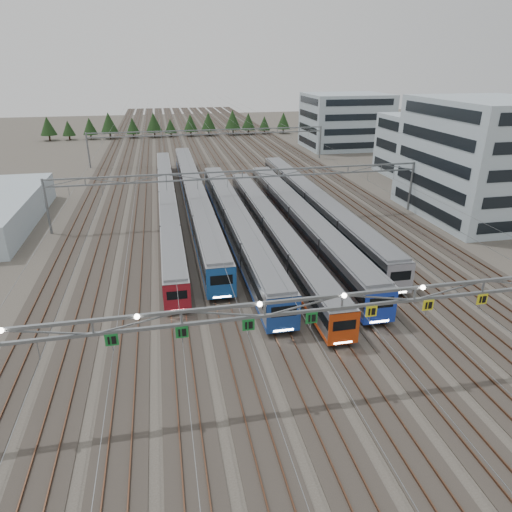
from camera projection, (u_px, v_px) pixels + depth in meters
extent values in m
plane|color=#47423A|center=(335.00, 385.00, 34.92)|extent=(400.00, 400.00, 0.00)
cube|color=#2D2823|center=(204.00, 152.00, 124.92)|extent=(54.00, 260.00, 0.08)
cube|color=brown|center=(108.00, 155.00, 120.12)|extent=(0.08, 260.00, 0.16)
cube|color=brown|center=(294.00, 148.00, 129.63)|extent=(0.08, 260.00, 0.16)
cube|color=brown|center=(202.00, 151.00, 124.74)|extent=(0.08, 260.00, 0.16)
cube|color=brown|center=(207.00, 151.00, 125.01)|extent=(0.08, 260.00, 0.16)
cube|color=black|center=(168.00, 210.00, 74.84)|extent=(2.21, 66.96, 0.33)
cube|color=#9D9FA5|center=(167.00, 200.00, 74.21)|extent=(2.60, 68.33, 2.93)
cube|color=black|center=(167.00, 198.00, 74.07)|extent=(2.66, 67.99, 0.88)
cube|color=maroon|center=(168.00, 207.00, 74.69)|extent=(2.65, 67.99, 0.33)
cube|color=slate|center=(167.00, 191.00, 73.59)|extent=(2.34, 66.96, 0.23)
cube|color=maroon|center=(177.00, 298.00, 43.50)|extent=(2.62, 0.12, 2.93)
cube|color=black|center=(177.00, 295.00, 43.33)|extent=(1.95, 0.10, 0.88)
cube|color=white|center=(178.00, 310.00, 43.95)|extent=(1.56, 0.06, 0.14)
cube|color=black|center=(195.00, 205.00, 77.28)|extent=(2.58, 67.20, 0.39)
cube|color=#9D9FA5|center=(194.00, 194.00, 76.54)|extent=(3.03, 68.57, 3.41)
cube|color=black|center=(194.00, 192.00, 76.38)|extent=(3.09, 68.23, 1.03)
cube|color=#1A4F9E|center=(195.00, 202.00, 77.10)|extent=(3.08, 68.23, 0.38)
cube|color=slate|center=(194.00, 183.00, 75.83)|extent=(2.73, 67.20, 0.27)
cube|color=#1A4F9E|center=(222.00, 283.00, 45.72)|extent=(3.05, 0.12, 3.41)
cube|color=black|center=(221.00, 280.00, 45.53)|extent=(2.27, 0.10, 1.03)
cube|color=white|center=(222.00, 297.00, 46.25)|extent=(1.82, 0.06, 0.16)
cube|color=black|center=(235.00, 233.00, 64.48)|extent=(2.61, 51.84, 0.39)
cube|color=#9D9FA5|center=(235.00, 220.00, 63.72)|extent=(3.07, 52.90, 3.45)
cube|color=black|center=(235.00, 218.00, 63.56)|extent=(3.13, 52.64, 1.04)
cube|color=#1B4095|center=(235.00, 230.00, 64.29)|extent=(3.12, 52.64, 0.38)
cube|color=slate|center=(235.00, 208.00, 63.00)|extent=(2.76, 51.84, 0.27)
cube|color=#1B4095|center=(284.00, 315.00, 39.96)|extent=(3.09, 0.12, 3.45)
cube|color=black|center=(284.00, 311.00, 39.77)|extent=(2.30, 0.10, 1.04)
cube|color=white|center=(283.00, 330.00, 40.50)|extent=(1.84, 0.06, 0.16)
cube|color=black|center=(272.00, 240.00, 62.13)|extent=(2.31, 50.38, 0.35)
cube|color=#9D9FA5|center=(272.00, 228.00, 61.46)|extent=(2.72, 51.41, 3.06)
cube|color=black|center=(272.00, 226.00, 61.31)|extent=(2.78, 51.15, 0.92)
cube|color=#CE4012|center=(272.00, 237.00, 61.97)|extent=(2.77, 51.15, 0.34)
cube|color=slate|center=(272.00, 217.00, 60.82)|extent=(2.45, 50.38, 0.24)
cube|color=#CE4012|center=(344.00, 329.00, 38.37)|extent=(2.74, 0.12, 3.06)
cube|color=black|center=(344.00, 325.00, 38.20)|extent=(2.04, 0.10, 0.92)
cube|color=white|center=(343.00, 343.00, 38.84)|extent=(1.63, 0.06, 0.15)
cube|color=black|center=(299.00, 231.00, 65.15)|extent=(2.65, 50.38, 0.40)
cube|color=#9D9FA5|center=(299.00, 219.00, 64.38)|extent=(3.12, 51.40, 3.51)
cube|color=black|center=(299.00, 216.00, 64.21)|extent=(3.18, 51.15, 1.06)
cube|color=#1B3BC2|center=(299.00, 228.00, 64.96)|extent=(3.17, 51.15, 0.39)
cube|color=slate|center=(300.00, 206.00, 63.64)|extent=(2.81, 50.38, 0.28)
cube|color=#1B3BC2|center=(381.00, 307.00, 41.29)|extent=(3.14, 0.12, 3.51)
cube|color=black|center=(381.00, 303.00, 41.10)|extent=(2.34, 0.10, 1.06)
cube|color=white|center=(379.00, 321.00, 41.84)|extent=(1.87, 0.06, 0.17)
cube|color=black|center=(313.00, 215.00, 72.37)|extent=(2.58, 54.61, 0.39)
cube|color=#9D9FA5|center=(314.00, 203.00, 71.62)|extent=(3.03, 55.72, 3.41)
cube|color=black|center=(314.00, 201.00, 71.46)|extent=(3.09, 55.44, 1.03)
cube|color=#999AA7|center=(313.00, 212.00, 72.19)|extent=(3.08, 55.44, 0.38)
cube|color=slate|center=(314.00, 192.00, 70.91)|extent=(2.73, 54.61, 0.27)
cube|color=#999AA7|center=(400.00, 279.00, 46.59)|extent=(3.05, 0.12, 3.41)
cube|color=black|center=(401.00, 276.00, 46.40)|extent=(2.28, 0.10, 1.03)
cube|color=white|center=(398.00, 292.00, 47.12)|extent=(1.82, 0.06, 0.16)
cube|color=slate|center=(343.00, 295.00, 31.85)|extent=(56.00, 0.22, 0.22)
cube|color=slate|center=(342.00, 308.00, 32.25)|extent=(56.00, 0.22, 0.22)
cube|color=#17732D|center=(112.00, 340.00, 29.40)|extent=(0.85, 0.06, 0.85)
cube|color=#17732D|center=(182.00, 332.00, 30.24)|extent=(0.85, 0.06, 0.85)
cube|color=#17732D|center=(249.00, 325.00, 31.08)|extent=(0.85, 0.06, 0.85)
cube|color=#17732D|center=(312.00, 318.00, 31.92)|extent=(0.85, 0.06, 0.85)
cube|color=yellow|center=(371.00, 311.00, 32.76)|extent=(0.85, 0.06, 0.85)
cube|color=yellow|center=(428.00, 305.00, 33.60)|extent=(0.85, 0.06, 0.85)
cube|color=yellow|center=(482.00, 299.00, 34.43)|extent=(0.85, 0.06, 0.85)
cylinder|color=slate|center=(47.00, 207.00, 64.13)|extent=(0.36, 0.36, 8.00)
cylinder|color=slate|center=(411.00, 186.00, 74.58)|extent=(0.36, 0.36, 8.00)
cube|color=slate|center=(242.00, 171.00, 67.86)|extent=(56.00, 0.22, 0.22)
cube|color=slate|center=(242.00, 178.00, 68.25)|extent=(56.00, 0.22, 0.22)
cylinder|color=slate|center=(88.00, 150.00, 104.64)|extent=(0.36, 0.36, 8.00)
cylinder|color=slate|center=(320.00, 142.00, 115.09)|extent=(0.36, 0.36, 8.00)
cube|color=slate|center=(209.00, 130.00, 108.37)|extent=(56.00, 0.22, 0.22)
cube|color=slate|center=(209.00, 134.00, 108.76)|extent=(56.00, 0.22, 0.22)
cube|color=#A0B3C0|center=(484.00, 159.00, 70.24)|extent=(18.00, 22.00, 17.85)
cube|color=#A0B3C0|center=(422.00, 146.00, 96.33)|extent=(14.00, 16.00, 12.54)
cube|color=#A0B3C0|center=(345.00, 121.00, 128.23)|extent=(22.00, 18.00, 14.66)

